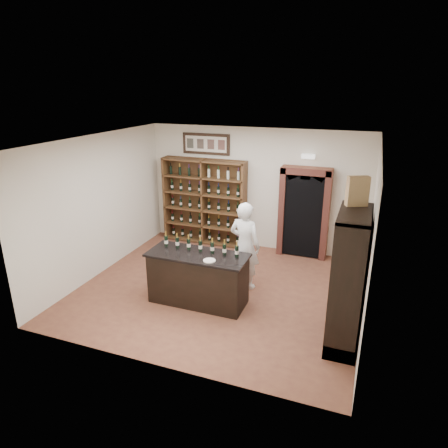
{
  "coord_description": "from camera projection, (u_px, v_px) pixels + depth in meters",
  "views": [
    {
      "loc": [
        2.62,
        -6.75,
        3.97
      ],
      "look_at": [
        -0.01,
        0.3,
        1.31
      ],
      "focal_mm": 32.0,
      "sensor_mm": 36.0,
      "label": 1
    }
  ],
  "objects": [
    {
      "name": "ceiling",
      "position": [
        219.0,
        141.0,
        7.15
      ],
      "size": [
        5.5,
        5.5,
        0.0
      ],
      "primitive_type": "plane",
      "rotation": [
        3.14,
        0.0,
        0.0
      ],
      "color": "white",
      "rests_on": "wall_back"
    },
    {
      "name": "emergency_light",
      "position": [
        308.0,
        156.0,
        9.08
      ],
      "size": [
        0.3,
        0.1,
        0.1
      ],
      "primitive_type": "cube",
      "color": "white",
      "rests_on": "wall_back"
    },
    {
      "name": "side_cabinet",
      "position": [
        348.0,
        300.0,
        6.27
      ],
      "size": [
        0.48,
        1.2,
        2.2
      ],
      "color": "black",
      "rests_on": "ground"
    },
    {
      "name": "arched_doorway",
      "position": [
        304.0,
        210.0,
        9.42
      ],
      "size": [
        1.17,
        0.35,
        2.17
      ],
      "color": "black",
      "rests_on": "ground"
    },
    {
      "name": "shopkeeper",
      "position": [
        245.0,
        246.0,
        8.0
      ],
      "size": [
        0.72,
        0.54,
        1.8
      ],
      "primitive_type": "imported",
      "rotation": [
        0.0,
        0.0,
        2.96
      ],
      "color": "white",
      "rests_on": "ground"
    },
    {
      "name": "counter_bottle_3",
      "position": [
        200.0,
        246.0,
        7.44
      ],
      "size": [
        0.07,
        0.07,
        0.3
      ],
      "color": "black",
      "rests_on": "tasting_counter"
    },
    {
      "name": "counter_bottle_1",
      "position": [
        177.0,
        243.0,
        7.6
      ],
      "size": [
        0.07,
        0.07,
        0.3
      ],
      "color": "black",
      "rests_on": "tasting_counter"
    },
    {
      "name": "counter_bottle_2",
      "position": [
        189.0,
        244.0,
        7.52
      ],
      "size": [
        0.07,
        0.07,
        0.3
      ],
      "color": "black",
      "rests_on": "tasting_counter"
    },
    {
      "name": "counter_bottle_5",
      "position": [
        224.0,
        249.0,
        7.28
      ],
      "size": [
        0.07,
        0.07,
        0.3
      ],
      "color": "black",
      "rests_on": "tasting_counter"
    },
    {
      "name": "framed_picture",
      "position": [
        206.0,
        144.0,
        9.91
      ],
      "size": [
        1.25,
        0.04,
        0.52
      ],
      "primitive_type": "cube",
      "color": "black",
      "rests_on": "wall_back"
    },
    {
      "name": "wall_back",
      "position": [
        256.0,
        189.0,
        9.86
      ],
      "size": [
        5.5,
        0.04,
        3.0
      ],
      "primitive_type": "cube",
      "color": "beige",
      "rests_on": "ground"
    },
    {
      "name": "counter_bottle_0",
      "position": [
        166.0,
        241.0,
        7.68
      ],
      "size": [
        0.07,
        0.07,
        0.3
      ],
      "color": "black",
      "rests_on": "tasting_counter"
    },
    {
      "name": "tasting_counter",
      "position": [
        198.0,
        279.0,
        7.52
      ],
      "size": [
        1.88,
        0.78,
        1.0
      ],
      "color": "black",
      "rests_on": "ground"
    },
    {
      "name": "counter_bottle_4",
      "position": [
        212.0,
        248.0,
        7.36
      ],
      "size": [
        0.07,
        0.07,
        0.3
      ],
      "color": "black",
      "rests_on": "tasting_counter"
    },
    {
      "name": "wine_shelf",
      "position": [
        205.0,
        201.0,
        10.28
      ],
      "size": [
        2.2,
        0.38,
        2.2
      ],
      "color": "#523D1C",
      "rests_on": "ground"
    },
    {
      "name": "plate",
      "position": [
        209.0,
        261.0,
        7.06
      ],
      "size": [
        0.22,
        0.22,
        0.02
      ],
      "primitive_type": "cylinder",
      "color": "beige",
      "rests_on": "tasting_counter"
    },
    {
      "name": "counter_bottle_6",
      "position": [
        237.0,
        251.0,
        7.2
      ],
      "size": [
        0.07,
        0.07,
        0.3
      ],
      "color": "black",
      "rests_on": "tasting_counter"
    },
    {
      "name": "wall_right",
      "position": [
        371.0,
        238.0,
        6.75
      ],
      "size": [
        0.04,
        5.0,
        3.0
      ],
      "primitive_type": "cube",
      "color": "beige",
      "rests_on": "ground"
    },
    {
      "name": "wine_crate",
      "position": [
        358.0,
        191.0,
        6.05
      ],
      "size": [
        0.35,
        0.26,
        0.46
      ],
      "primitive_type": "cube",
      "rotation": [
        0.0,
        0.0,
        0.42
      ],
      "color": "tan",
      "rests_on": "side_cabinet"
    },
    {
      "name": "floor",
      "position": [
        219.0,
        289.0,
        8.15
      ],
      "size": [
        5.5,
        5.5,
        0.0
      ],
      "primitive_type": "plane",
      "color": "brown",
      "rests_on": "ground"
    },
    {
      "name": "wall_left",
      "position": [
        100.0,
        205.0,
        8.56
      ],
      "size": [
        0.04,
        5.0,
        3.0
      ],
      "primitive_type": "cube",
      "color": "beige",
      "rests_on": "ground"
    }
  ]
}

